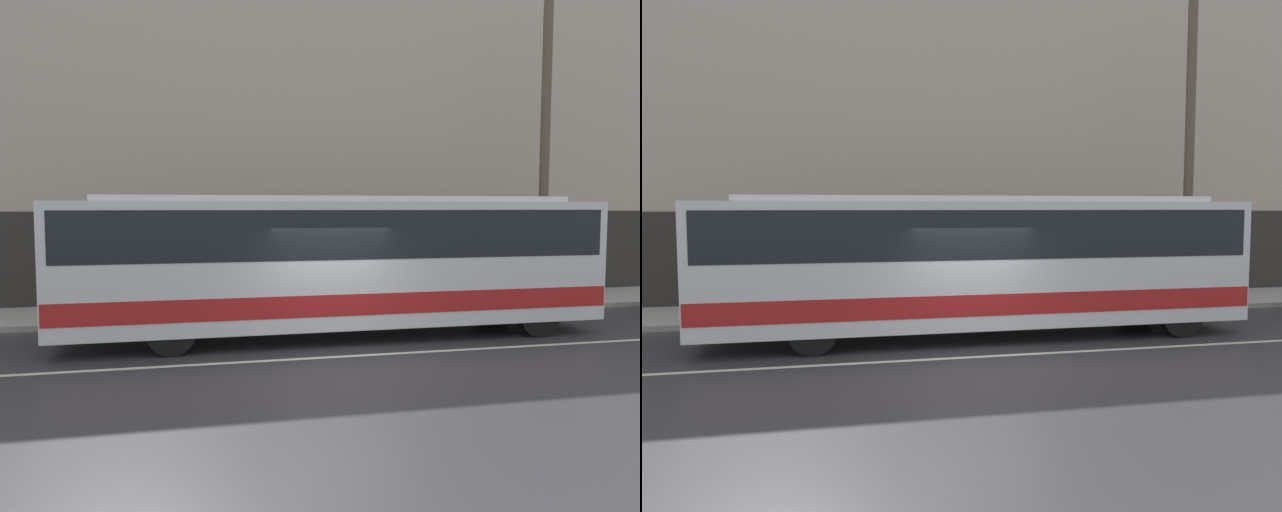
% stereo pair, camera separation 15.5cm
% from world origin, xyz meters
% --- Properties ---
extents(ground_plane, '(60.00, 60.00, 0.00)m').
position_xyz_m(ground_plane, '(0.00, 0.00, 0.00)').
color(ground_plane, '#333338').
extents(sidewalk, '(60.00, 3.07, 0.14)m').
position_xyz_m(sidewalk, '(0.00, 5.54, 0.07)').
color(sidewalk, '#A09E99').
rests_on(sidewalk, ground_plane).
extents(building_facade, '(60.00, 0.35, 11.19)m').
position_xyz_m(building_facade, '(0.00, 7.21, 5.39)').
color(building_facade, '#B7A899').
rests_on(building_facade, ground_plane).
extents(lane_stripe, '(54.00, 0.14, 0.01)m').
position_xyz_m(lane_stripe, '(0.00, 0.00, 0.00)').
color(lane_stripe, beige).
rests_on(lane_stripe, ground_plane).
extents(transit_bus, '(12.09, 2.49, 3.16)m').
position_xyz_m(transit_bus, '(0.44, 1.93, 1.78)').
color(transit_bus, silver).
rests_on(transit_bus, ground_plane).
extents(utility_pole_near, '(0.27, 0.27, 8.70)m').
position_xyz_m(utility_pole_near, '(7.40, 4.68, 4.49)').
color(utility_pole_near, brown).
rests_on(utility_pole_near, sidewalk).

